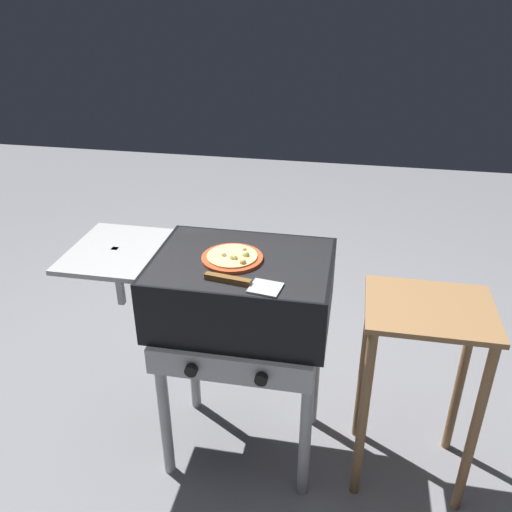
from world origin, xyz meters
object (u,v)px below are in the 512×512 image
(spatula, at_px, (243,283))
(prep_table, at_px, (421,359))
(grill, at_px, (239,295))
(pizza_cheese, at_px, (233,258))

(spatula, xyz_separation_m, prep_table, (0.62, 0.17, -0.35))
(grill, height_order, prep_table, grill)
(pizza_cheese, bearing_deg, grill, 8.39)
(prep_table, bearing_deg, pizza_cheese, -179.41)
(pizza_cheese, relative_size, spatula, 0.82)
(pizza_cheese, height_order, prep_table, pizza_cheese)
(pizza_cheese, relative_size, prep_table, 0.28)
(spatula, bearing_deg, pizza_cheese, 114.08)
(pizza_cheese, xyz_separation_m, prep_table, (0.69, 0.01, -0.35))
(grill, bearing_deg, spatula, -71.82)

